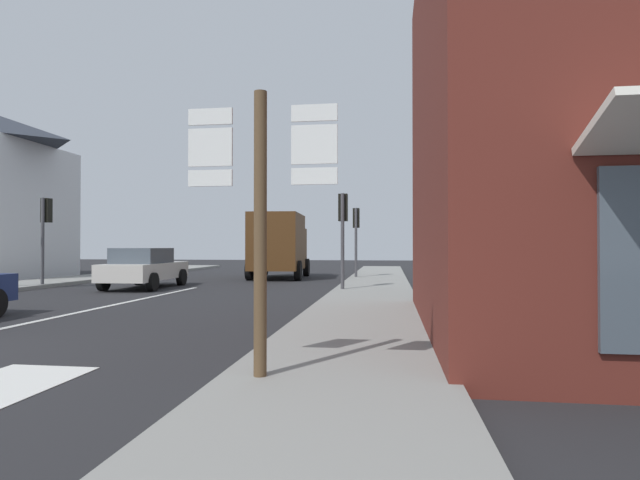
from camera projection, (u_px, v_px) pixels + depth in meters
The scene contains 9 objects.
ground_plane at pixel (172, 293), 16.60m from camera, with size 80.00×80.00×0.00m, color #232326.
sidewalk_right at pixel (369, 300), 13.72m from camera, with size 2.56×44.00×0.14m, color gray.
lane_centre_stripe at pixel (104, 307), 12.64m from camera, with size 0.16×12.00×0.01m, color silver.
sedan_far at pixel (144, 267), 18.48m from camera, with size 2.12×4.27×1.47m.
delivery_truck at pixel (279, 244), 24.10m from camera, with size 2.71×5.11×3.05m.
route_sign_post at pixel (261, 211), 5.43m from camera, with size 1.66×0.14×3.20m.
traffic_light_near_left at pixel (45, 221), 18.74m from camera, with size 0.30×0.49×3.33m.
traffic_light_near_right at pixel (343, 219), 16.62m from camera, with size 0.30×0.49×3.27m.
traffic_light_far_right at pixel (356, 227), 23.17m from camera, with size 0.30×0.49×3.29m.
Camera 1 is at (7.11, -5.80, 1.53)m, focal length 28.29 mm.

